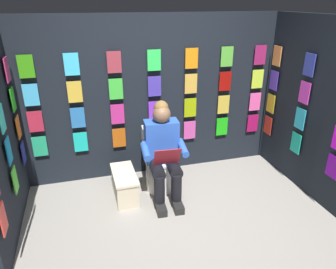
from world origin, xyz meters
The scene contains 6 objects.
ground_plane centered at (0.00, 0.00, 0.00)m, with size 30.00×30.00×0.00m, color gray.
display_wall_back centered at (0.00, -1.68, 1.06)m, with size 3.48×0.14×2.12m.
display_wall_left centered at (-1.74, -0.81, 1.06)m, with size 0.14×1.63×2.12m.
toilet centered at (0.04, -1.20, 0.33)m, with size 0.42×0.56×0.77m.
person_reading centered at (0.05, -0.97, 0.60)m, with size 0.54×0.70×1.19m.
comic_longbox_near centered at (0.52, -1.08, 0.16)m, with size 0.27×0.61×0.32m.
Camera 1 is at (0.92, 2.29, 2.26)m, focal length 33.96 mm.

